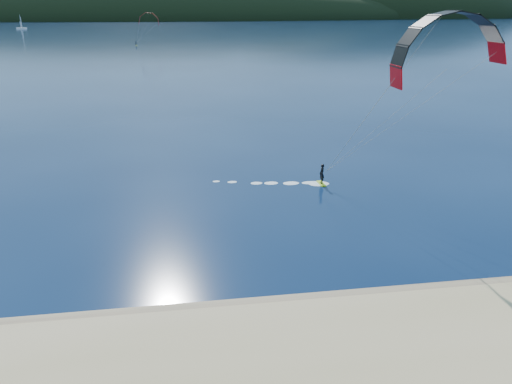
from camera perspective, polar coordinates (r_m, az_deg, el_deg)
ground at (r=23.99m, az=-5.44°, el=-20.50°), size 1800.00×1800.00×0.00m
wet_sand at (r=27.50m, az=-5.99°, el=-14.23°), size 220.00×2.50×0.10m
headland at (r=763.44m, az=-8.74°, el=19.58°), size 1200.00×310.00×140.00m
kitesurfer_near at (r=42.48m, az=21.08°, el=13.04°), size 23.67×8.43×14.89m
kitesurfer_far at (r=223.03m, az=-12.55°, el=18.87°), size 11.17×4.94×11.86m
sailboat at (r=429.90m, az=-25.94°, el=17.01°), size 7.49×4.77×10.56m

